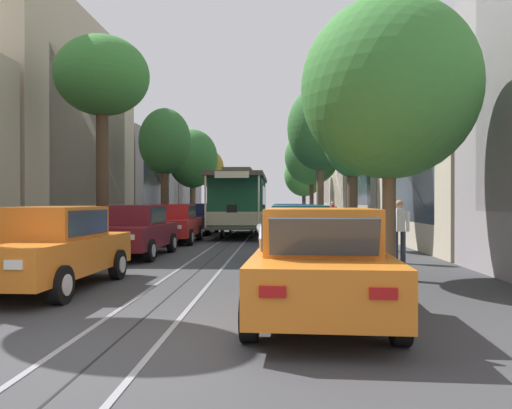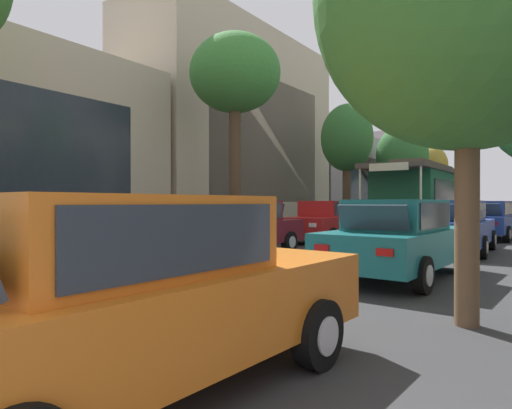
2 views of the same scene
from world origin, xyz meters
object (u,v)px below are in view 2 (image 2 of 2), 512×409
parked_car_orange_near_left (53,241)px  street_tree_kerb_left_second (235,76)px  parked_car_grey_far_left (452,211)px  cable_car_trolley (424,199)px  parked_car_blue_fourth_right (488,220)px  parked_car_black_fifth_left (412,214)px  parked_car_green_sixth_left (434,213)px  street_tree_kerb_left_mid (347,139)px  parked_car_navy_fourth_left (377,217)px  parked_car_white_fifth_right (500,216)px  parked_car_red_mid_left (326,221)px  street_tree_kerb_left_far (432,167)px  parked_car_maroon_second_left (241,227)px  street_tree_kerb_left_fourth (402,156)px  parked_car_orange_near_right (133,294)px  motorcycle_with_rider (102,282)px  parked_car_blue_mid_right (455,226)px  parked_car_teal_second_right (399,238)px

parked_car_orange_near_left → street_tree_kerb_left_second: (-1.67, 7.54, 5.11)m
parked_car_grey_far_left → cable_car_trolley: size_ratio=0.48×
parked_car_grey_far_left → parked_car_blue_fourth_right: bearing=-74.5°
parked_car_black_fifth_left → parked_car_grey_far_left: 10.95m
parked_car_blue_fourth_right → parked_car_green_sixth_left: bearing=112.3°
parked_car_black_fifth_left → street_tree_kerb_left_mid: street_tree_kerb_left_mid is taller
street_tree_kerb_left_mid → parked_car_grey_far_left: bearing=84.6°
parked_car_navy_fourth_left → parked_car_white_fifth_right: 6.86m
parked_car_red_mid_left → street_tree_kerb_left_second: size_ratio=0.59×
parked_car_orange_near_left → street_tree_kerb_left_far: street_tree_kerb_left_far is taller
parked_car_orange_near_left → parked_car_maroon_second_left: bearing=90.5°
street_tree_kerb_left_far → parked_car_grey_far_left: bearing=-16.8°
street_tree_kerb_left_fourth → parked_car_navy_fourth_left: bearing=-79.3°
parked_car_navy_fourth_left → parked_car_orange_near_right: 19.55m
motorcycle_with_rider → parked_car_blue_mid_right: bearing=86.8°
parked_car_teal_second_right → parked_car_red_mid_left: bearing=126.7°
parked_car_red_mid_left → street_tree_kerb_left_fourth: 16.45m
street_tree_kerb_left_far → motorcycle_with_rider: bearing=-80.7°
parked_car_navy_fourth_left → street_tree_kerb_left_far: 18.43m
parked_car_teal_second_right → street_tree_kerb_left_far: street_tree_kerb_left_far is taller
parked_car_maroon_second_left → parked_car_blue_fourth_right: same height
parked_car_teal_second_right → street_tree_kerb_left_fourth: 23.80m
parked_car_maroon_second_left → street_tree_kerb_left_mid: street_tree_kerb_left_mid is taller
parked_car_navy_fourth_left → parked_car_green_sixth_left: size_ratio=1.00×
parked_car_orange_near_left → cable_car_trolley: 16.30m
parked_car_orange_near_left → parked_car_green_sixth_left: same height
parked_car_black_fifth_left → street_tree_kerb_left_second: 16.58m
parked_car_orange_near_right → street_tree_kerb_left_far: street_tree_kerb_left_far is taller
parked_car_black_fifth_left → street_tree_kerb_left_mid: bearing=-103.4°
parked_car_blue_mid_right → motorcycle_with_rider: size_ratio=2.26×
parked_car_white_fifth_right → street_tree_kerb_left_second: size_ratio=0.59×
parked_car_green_sixth_left → parked_car_grey_far_left: size_ratio=1.00×
parked_car_maroon_second_left → parked_car_blue_fourth_right: bearing=63.1°
parked_car_maroon_second_left → parked_car_black_fifth_left: bearing=90.2°
parked_car_navy_fourth_left → street_tree_kerb_left_far: (-1.77, 17.95, 3.76)m
parked_car_maroon_second_left → parked_car_teal_second_right: bearing=-14.9°
parked_car_grey_far_left → parked_car_teal_second_right: size_ratio=1.00×
street_tree_kerb_left_second → cable_car_trolley: (4.12, 8.55, -4.25)m
motorcycle_with_rider → street_tree_kerb_left_second: bearing=122.1°
parked_car_teal_second_right → street_tree_kerb_left_mid: street_tree_kerb_left_mid is taller
parked_car_blue_mid_right → street_tree_kerb_left_far: bearing=105.1°
parked_car_teal_second_right → cable_car_trolley: size_ratio=0.48×
street_tree_kerb_left_fourth → cable_car_trolley: 12.01m
parked_car_orange_near_left → parked_car_green_sixth_left: size_ratio=1.00×
parked_car_teal_second_right → street_tree_kerb_left_fourth: (-6.86, 22.43, 4.02)m
parked_car_teal_second_right → parked_car_white_fifth_right: 17.25m
parked_car_grey_far_left → cable_car_trolley: cable_car_trolley is taller
parked_car_blue_mid_right → street_tree_kerb_left_fourth: street_tree_kerb_left_fourth is taller
parked_car_maroon_second_left → parked_car_green_sixth_left: bearing=89.9°
parked_car_blue_mid_right → parked_car_red_mid_left: bearing=167.3°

